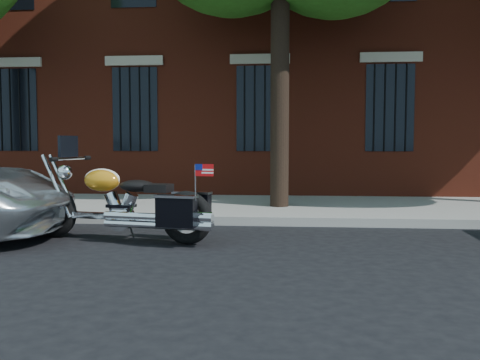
{
  "coord_description": "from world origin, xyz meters",
  "views": [
    {
      "loc": [
        0.66,
        -7.58,
        1.4
      ],
      "look_at": [
        -0.09,
        0.8,
        0.81
      ],
      "focal_mm": 40.0,
      "sensor_mm": 36.0,
      "label": 1
    }
  ],
  "objects": [
    {
      "name": "curb",
      "position": [
        0.0,
        1.38,
        0.07
      ],
      "size": [
        40.0,
        0.16,
        0.15
      ],
      "primitive_type": "cube",
      "color": "gray",
      "rests_on": "ground"
    },
    {
      "name": "building",
      "position": [
        0.0,
        10.06,
        6.0
      ],
      "size": [
        26.0,
        10.08,
        12.0
      ],
      "color": "maroon",
      "rests_on": "ground"
    },
    {
      "name": "sidewalk",
      "position": [
        0.0,
        3.26,
        0.07
      ],
      "size": [
        40.0,
        3.6,
        0.15
      ],
      "primitive_type": "cube",
      "color": "gray",
      "rests_on": "ground"
    },
    {
      "name": "ground",
      "position": [
        0.0,
        0.0,
        0.0
      ],
      "size": [
        120.0,
        120.0,
        0.0
      ],
      "primitive_type": "plane",
      "color": "black",
      "rests_on": "ground"
    },
    {
      "name": "motorcycle",
      "position": [
        -1.59,
        -0.27,
        0.51
      ],
      "size": [
        2.86,
        1.19,
        1.49
      ],
      "rotation": [
        0.0,
        0.0,
        -0.19
      ],
      "color": "black",
      "rests_on": "ground"
    }
  ]
}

